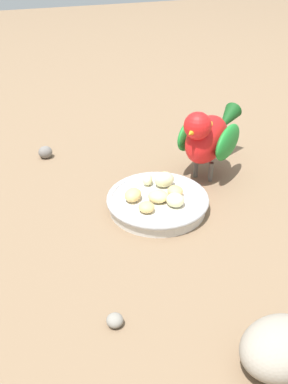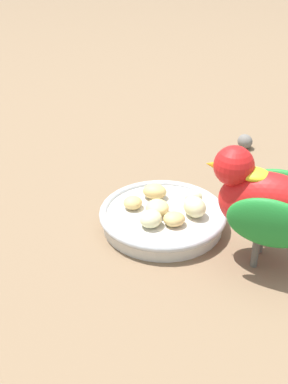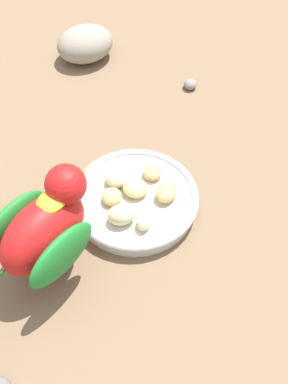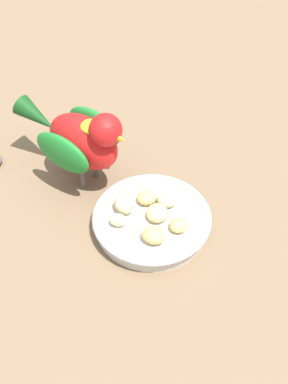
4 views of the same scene
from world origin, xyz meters
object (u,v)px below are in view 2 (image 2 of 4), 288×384
object	(u,v)px
apple_piece_2	(195,207)
parrot	(272,203)
feeding_bowl	(164,217)
pebble_0	(245,141)
apple_piece_5	(194,198)
apple_piece_3	(151,219)
apple_piece_6	(133,203)
apple_piece_1	(155,191)
apple_piece_4	(177,218)
apple_piece_0	(157,208)

from	to	relation	value
apple_piece_2	parrot	distance (m)	0.13
feeding_bowl	apple_piece_2	distance (m)	0.05
pebble_0	apple_piece_5	bearing A→B (deg)	37.55
feeding_bowl	apple_piece_5	xyz separation A→B (m)	(-0.05, -0.00, 0.02)
apple_piece_3	pebble_0	distance (m)	0.35
apple_piece_5	parrot	distance (m)	0.15
apple_piece_5	apple_piece_6	bearing A→B (deg)	-19.39
feeding_bowl	parrot	size ratio (longest dim) A/B	0.97
apple_piece_2	parrot	world-z (taller)	parrot
feeding_bowl	apple_piece_3	distance (m)	0.04
feeding_bowl	parrot	bearing A→B (deg)	121.58
parrot	apple_piece_1	bearing A→B (deg)	-18.08
parrot	pebble_0	bearing A→B (deg)	-72.48
apple_piece_1	apple_piece_5	world-z (taller)	apple_piece_1
apple_piece_6	apple_piece_5	bearing A→B (deg)	160.61
apple_piece_4	parrot	bearing A→B (deg)	128.32
apple_piece_1	parrot	size ratio (longest dim) A/B	0.19
apple_piece_0	apple_piece_3	size ratio (longest dim) A/B	1.11
apple_piece_0	apple_piece_2	distance (m)	0.05
apple_piece_4	pebble_0	size ratio (longest dim) A/B	1.01
apple_piece_6	apple_piece_4	bearing A→B (deg)	120.04
apple_piece_0	pebble_0	world-z (taller)	apple_piece_0
apple_piece_4	apple_piece_6	bearing A→B (deg)	-59.96
apple_piece_2	apple_piece_6	world-z (taller)	apple_piece_2
apple_piece_0	pebble_0	bearing A→B (deg)	-149.11
apple_piece_2	apple_piece_3	distance (m)	0.07
apple_piece_4	feeding_bowl	bearing A→B (deg)	-84.52
apple_piece_2	pebble_0	bearing A→B (deg)	-140.04
apple_piece_6	pebble_0	bearing A→B (deg)	-155.88
apple_piece_4	parrot	world-z (taller)	parrot
parrot	apple_piece_0	bearing A→B (deg)	-6.74
parrot	pebble_0	xyz separation A→B (m)	(-0.18, -0.29, -0.08)
apple_piece_3	pebble_0	world-z (taller)	apple_piece_3
apple_piece_1	apple_piece_3	xyz separation A→B (m)	(0.04, 0.06, 0.00)
apple_piece_0	apple_piece_4	bearing A→B (deg)	109.98
feeding_bowl	apple_piece_1	size ratio (longest dim) A/B	5.08
apple_piece_0	pebble_0	xyz separation A→B (m)	(-0.27, -0.16, -0.02)
apple_piece_1	parrot	distance (m)	0.20
apple_piece_0	apple_piece_1	size ratio (longest dim) A/B	1.00
feeding_bowl	apple_piece_3	bearing A→B (deg)	33.49
parrot	pebble_0	distance (m)	0.35
feeding_bowl	apple_piece_2	bearing A→B (deg)	144.18
feeding_bowl	apple_piece_0	xyz separation A→B (m)	(0.01, -0.00, 0.02)
pebble_0	feeding_bowl	bearing A→B (deg)	32.12
apple_piece_0	apple_piece_3	distance (m)	0.03
apple_piece_3	apple_piece_6	world-z (taller)	apple_piece_3
apple_piece_3	apple_piece_4	distance (m)	0.04
apple_piece_4	apple_piece_5	world-z (taller)	apple_piece_5
apple_piece_6	apple_piece_1	bearing A→B (deg)	-164.67
apple_piece_5	parrot	bearing A→B (deg)	102.66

